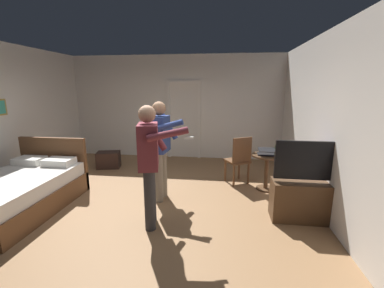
{
  "coord_description": "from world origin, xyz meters",
  "views": [
    {
      "loc": [
        1.36,
        -3.82,
        1.96
      ],
      "look_at": [
        0.83,
        0.25,
        1.03
      ],
      "focal_mm": 23.76,
      "sensor_mm": 36.0,
      "label": 1
    }
  ],
  "objects": [
    {
      "name": "wall_right",
      "position": [
        2.94,
        0.0,
        1.4
      ],
      "size": [
        0.12,
        6.48,
        2.8
      ],
      "primitive_type": "cube",
      "color": "silver",
      "rests_on": "ground_plane"
    },
    {
      "name": "person_blue_shirt",
      "position": [
        0.35,
        -0.56,
        1.01
      ],
      "size": [
        0.82,
        0.63,
        1.72
      ],
      "color": "#333338",
      "rests_on": "ground_plane"
    },
    {
      "name": "ground_plane",
      "position": [
        0.0,
        0.0,
        0.0
      ],
      "size": [
        6.86,
        6.86,
        0.0
      ],
      "primitive_type": "plane",
      "color": "olive"
    },
    {
      "name": "side_table",
      "position": [
        2.19,
        0.99,
        0.47
      ],
      "size": [
        0.59,
        0.59,
        0.7
      ],
      "color": "#4C331E",
      "rests_on": "ground_plane"
    },
    {
      "name": "tv_flatscreen",
      "position": [
        2.58,
        -0.13,
        0.37
      ],
      "size": [
        0.98,
        0.4,
        1.21
      ],
      "color": "#4C331E",
      "rests_on": "ground_plane"
    },
    {
      "name": "wooden_chair",
      "position": [
        1.67,
        1.22,
        0.54
      ],
      "size": [
        0.57,
        0.57,
        0.99
      ],
      "color": "brown",
      "rests_on": "ground_plane"
    },
    {
      "name": "suitcase_dark",
      "position": [
        -1.46,
        1.89,
        0.2
      ],
      "size": [
        0.61,
        0.48,
        0.4
      ],
      "primitive_type": "cube",
      "rotation": [
        0.0,
        0.0,
        0.24
      ],
      "color": "black",
      "rests_on": "ground_plane"
    },
    {
      "name": "wall_back",
      "position": [
        0.0,
        3.18,
        1.4
      ],
      "size": [
        6.01,
        0.12,
        2.8
      ],
      "primitive_type": "cube",
      "color": "silver",
      "rests_on": "ground_plane"
    },
    {
      "name": "laptop",
      "position": [
        2.16,
        0.94,
        0.75
      ],
      "size": [
        0.33,
        0.33,
        0.15
      ],
      "color": "black",
      "rests_on": "side_table"
    },
    {
      "name": "doorway_frame",
      "position": [
        0.24,
        3.1,
        1.22
      ],
      "size": [
        0.93,
        0.08,
        2.13
      ],
      "color": "white",
      "rests_on": "ground_plane"
    },
    {
      "name": "bed",
      "position": [
        -1.9,
        -0.37,
        0.3
      ],
      "size": [
        1.32,
        2.01,
        1.02
      ],
      "color": "brown",
      "rests_on": "ground_plane"
    },
    {
      "name": "bottle_on_table",
      "position": [
        2.33,
        0.91,
        0.81
      ],
      "size": [
        0.06,
        0.06,
        0.26
      ],
      "color": "#214C12",
      "rests_on": "side_table"
    },
    {
      "name": "person_striped_shirt",
      "position": [
        0.28,
        0.32,
        1.0
      ],
      "size": [
        0.66,
        0.59,
        1.72
      ],
      "color": "gray",
      "rests_on": "ground_plane"
    }
  ]
}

